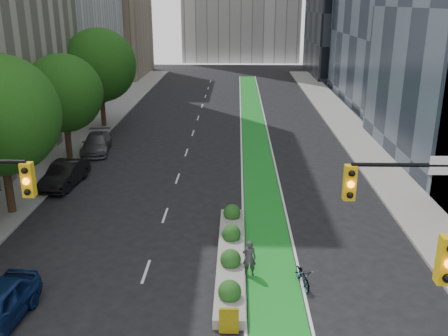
# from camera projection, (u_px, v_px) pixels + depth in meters

# --- Properties ---
(sidewalk_left) EXTENTS (3.60, 90.00, 0.15)m
(sidewalk_left) POSITION_uv_depth(u_px,v_px,m) (72.00, 147.00, 40.00)
(sidewalk_left) COLOR gray
(sidewalk_left) RESTS_ON ground
(sidewalk_right) EXTENTS (3.60, 90.00, 0.15)m
(sidewalk_right) POSITION_uv_depth(u_px,v_px,m) (368.00, 149.00, 39.40)
(sidewalk_right) COLOR gray
(sidewalk_right) RESTS_ON ground
(bike_lane_paint) EXTENTS (2.20, 70.00, 0.01)m
(bike_lane_paint) POSITION_uv_depth(u_px,v_px,m) (255.00, 133.00, 44.38)
(bike_lane_paint) COLOR #198924
(bike_lane_paint) RESTS_ON ground
(tree_midfar) EXTENTS (5.60, 5.60, 7.76)m
(tree_midfar) POSITION_uv_depth(u_px,v_px,m) (63.00, 93.00, 35.58)
(tree_midfar) COLOR black
(tree_midfar) RESTS_ON ground
(tree_far) EXTENTS (6.60, 6.60, 9.00)m
(tree_far) POSITION_uv_depth(u_px,v_px,m) (99.00, 65.00, 44.81)
(tree_far) COLOR black
(tree_far) RESTS_ON ground
(median_planter) EXTENTS (1.20, 10.26, 1.10)m
(median_planter) POSITION_uv_depth(u_px,v_px,m) (231.00, 254.00, 22.56)
(median_planter) COLOR gray
(median_planter) RESTS_ON ground
(bicycle) EXTENTS (0.90, 1.75, 0.88)m
(bicycle) POSITION_uv_depth(u_px,v_px,m) (303.00, 276.00, 20.60)
(bicycle) COLOR gray
(bicycle) RESTS_ON ground
(cyclist) EXTENTS (0.61, 0.42, 1.62)m
(cyclist) POSITION_uv_depth(u_px,v_px,m) (249.00, 258.00, 21.28)
(cyclist) COLOR #38333D
(cyclist) RESTS_ON ground
(parked_car_left_mid) EXTENTS (2.03, 4.76, 1.53)m
(parked_car_left_mid) POSITION_uv_depth(u_px,v_px,m) (65.00, 174.00, 31.67)
(parked_car_left_mid) COLOR black
(parked_car_left_mid) RESTS_ON ground
(parked_car_left_far) EXTENTS (2.62, 5.12, 1.42)m
(parked_car_left_far) POSITION_uv_depth(u_px,v_px,m) (97.00, 143.00, 38.78)
(parked_car_left_far) COLOR #535457
(parked_car_left_far) RESTS_ON ground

